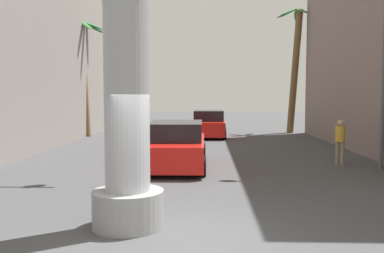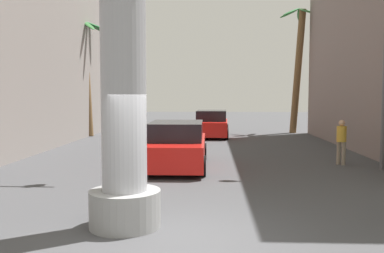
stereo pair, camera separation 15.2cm
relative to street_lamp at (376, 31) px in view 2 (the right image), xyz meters
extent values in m
plane|color=#424244|center=(-5.91, 2.73, -4.54)|extent=(87.97, 87.97, 0.00)
cylinder|color=gray|center=(-6.94, -6.45, -4.19)|extent=(1.35, 1.35, 0.70)
cylinder|color=black|center=(-7.43, 1.92, -4.22)|extent=(0.22, 0.64, 0.64)
cylinder|color=black|center=(-5.62, 1.93, -4.22)|extent=(0.22, 0.64, 0.64)
cylinder|color=black|center=(-7.41, -1.41, -4.22)|extent=(0.22, 0.64, 0.64)
cylinder|color=black|center=(-5.59, -1.40, -4.22)|extent=(0.22, 0.64, 0.64)
cube|color=red|center=(-6.51, 0.26, -3.98)|extent=(1.95, 4.77, 0.80)
cube|color=black|center=(-6.51, 0.26, -3.28)|extent=(1.78, 2.63, 0.60)
cylinder|color=black|center=(-6.14, 12.32, -4.22)|extent=(0.24, 0.65, 0.64)
cylinder|color=black|center=(-4.39, 12.27, -4.22)|extent=(0.24, 0.65, 0.64)
cylinder|color=black|center=(-6.24, 9.30, -4.22)|extent=(0.24, 0.65, 0.64)
cylinder|color=black|center=(-4.49, 9.25, -4.22)|extent=(0.24, 0.65, 0.64)
cube|color=red|center=(-5.31, 10.78, -3.98)|extent=(1.99, 4.38, 0.80)
cube|color=black|center=(-5.31, 10.78, -3.28)|extent=(1.78, 2.43, 0.60)
cylinder|color=brown|center=(0.20, 13.56, -0.60)|extent=(0.90, 0.62, 7.90)
ellipsoid|color=#226B2D|center=(0.96, 13.80, 3.22)|extent=(1.32, 0.37, 0.51)
ellipsoid|color=#2C6B2D|center=(0.45, 14.45, 3.12)|extent=(0.64, 1.26, 0.79)
ellipsoid|color=#2C732D|center=(-0.30, 14.11, 3.20)|extent=(1.31, 0.92, 0.57)
ellipsoid|color=#216A2D|center=(-0.29, 13.48, 3.18)|extent=(1.29, 0.93, 0.63)
ellipsoid|color=#2E602D|center=(0.44, 13.15, 3.20)|extent=(0.64, 1.35, 0.56)
cylinder|color=brown|center=(-12.73, 11.03, -1.21)|extent=(0.70, 0.67, 6.68)
ellipsoid|color=#1F622D|center=(-12.09, 10.69, 1.94)|extent=(1.63, 0.64, 0.69)
ellipsoid|color=#285F2D|center=(-12.30, 11.40, 1.95)|extent=(1.42, 1.35, 0.66)
ellipsoid|color=#215F2D|center=(-13.11, 11.64, 1.92)|extent=(0.73, 1.61, 0.75)
ellipsoid|color=#30662D|center=(-13.69, 11.09, 1.85)|extent=(1.51, 0.79, 0.95)
ellipsoid|color=#31752D|center=(-13.57, 10.35, 1.94)|extent=(1.49, 1.23, 0.70)
ellipsoid|color=#316C2D|center=(-13.11, 10.04, 1.89)|extent=(0.73, 1.57, 0.85)
ellipsoid|color=#2B662D|center=(-12.38, 10.20, 1.91)|extent=(1.27, 1.43, 0.79)
cylinder|color=gray|center=(-0.65, 0.90, -4.13)|extent=(0.14, 0.14, 0.83)
cylinder|color=gray|center=(-0.78, 1.05, -4.13)|extent=(0.14, 0.14, 0.83)
cylinder|color=gold|center=(-0.71, 0.98, -3.44)|extent=(0.48, 0.48, 0.55)
sphere|color=tan|center=(-0.71, 0.98, -3.06)|extent=(0.22, 0.22, 0.22)
camera|label=1|loc=(-5.47, -14.31, -2.04)|focal=40.00mm
camera|label=2|loc=(-5.31, -14.30, -2.04)|focal=40.00mm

